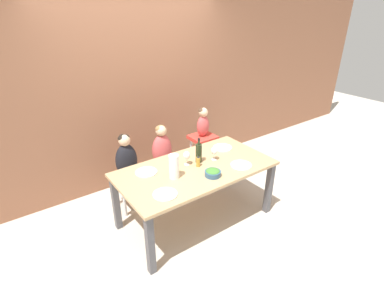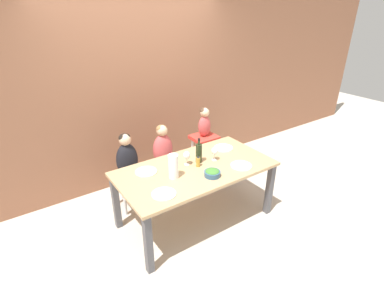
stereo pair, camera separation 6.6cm
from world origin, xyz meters
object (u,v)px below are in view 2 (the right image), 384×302
(chair_far_left, at_px, (129,180))
(person_child_center, at_px, (163,146))
(wine_glass_far, at_px, (187,155))
(paper_towel_roll, at_px, (173,166))
(wine_glass_near, at_px, (215,151))
(person_baby_right, at_px, (204,122))
(dinner_plate_back_left, at_px, (146,172))
(dinner_plate_back_right, at_px, (223,148))
(chair_far_center, at_px, (164,169))
(person_child_left, at_px, (127,156))
(wine_bottle, at_px, (199,153))
(salad_bowl_large, at_px, (212,173))
(chair_right_highchair, at_px, (204,146))
(dinner_plate_front_right, at_px, (241,166))
(dinner_plate_front_left, at_px, (164,194))

(chair_far_left, relative_size, person_child_center, 0.83)
(chair_far_left, height_order, wine_glass_far, wine_glass_far)
(paper_towel_roll, relative_size, wine_glass_near, 1.60)
(person_baby_right, bearing_deg, dinner_plate_back_left, -157.38)
(dinner_plate_back_right, bearing_deg, chair_far_center, 140.97)
(wine_glass_far, bearing_deg, person_child_left, 129.57)
(wine_bottle, relative_size, wine_glass_far, 1.81)
(paper_towel_roll, height_order, dinner_plate_back_right, paper_towel_roll)
(person_child_left, xyz_separation_m, salad_bowl_large, (0.57, -0.96, 0.04))
(salad_bowl_large, bearing_deg, wine_bottle, 79.25)
(dinner_plate_back_right, bearing_deg, person_baby_right, 82.84)
(wine_glass_far, xyz_separation_m, salad_bowl_large, (0.08, -0.37, -0.08))
(chair_right_highchair, relative_size, dinner_plate_front_right, 2.93)
(chair_far_left, relative_size, paper_towel_roll, 1.73)
(chair_far_center, xyz_separation_m, chair_right_highchair, (0.67, -0.00, 0.16))
(person_baby_right, xyz_separation_m, dinner_plate_back_left, (-1.15, -0.48, -0.19))
(chair_right_highchair, distance_m, dinner_plate_front_left, 1.56)
(person_baby_right, bearing_deg, dinner_plate_front_right, -101.31)
(wine_glass_near, relative_size, dinner_plate_back_right, 0.69)
(person_baby_right, xyz_separation_m, dinner_plate_back_right, (-0.06, -0.50, -0.19))
(paper_towel_roll, relative_size, dinner_plate_front_right, 1.11)
(chair_far_left, distance_m, chair_right_highchair, 1.19)
(salad_bowl_large, bearing_deg, dinner_plate_back_right, 40.51)
(chair_right_highchair, distance_m, person_baby_right, 0.38)
(wine_glass_near, relative_size, dinner_plate_front_left, 0.69)
(wine_bottle, height_order, dinner_plate_back_right, wine_bottle)
(wine_bottle, distance_m, wine_glass_far, 0.15)
(wine_bottle, bearing_deg, chair_right_highchair, 48.98)
(chair_far_center, height_order, dinner_plate_front_left, dinner_plate_front_left)
(paper_towel_roll, bearing_deg, chair_right_highchair, 37.89)
(person_child_center, xyz_separation_m, paper_towel_roll, (-0.29, -0.75, 0.14))
(chair_far_center, distance_m, person_child_left, 0.61)
(chair_far_center, distance_m, dinner_plate_front_left, 1.16)
(wine_bottle, bearing_deg, paper_towel_roll, -163.09)
(wine_glass_far, height_order, dinner_plate_front_right, wine_glass_far)
(chair_far_left, xyz_separation_m, person_child_center, (0.50, 0.00, 0.34))
(wine_glass_far, xyz_separation_m, dinner_plate_back_right, (0.63, 0.09, -0.11))
(chair_far_center, xyz_separation_m, dinner_plate_back_left, (-0.48, -0.48, 0.35))
(dinner_plate_back_left, bearing_deg, chair_far_center, 45.02)
(chair_far_left, distance_m, wine_glass_far, 0.89)
(chair_far_left, distance_m, paper_towel_roll, 0.91)
(chair_right_highchair, height_order, person_baby_right, person_baby_right)
(person_child_left, xyz_separation_m, paper_towel_roll, (0.21, -0.75, 0.14))
(chair_far_center, bearing_deg, dinner_plate_front_right, -63.80)
(chair_right_highchair, distance_m, wine_bottle, 0.87)
(person_child_left, height_order, salad_bowl_large, person_child_left)
(person_child_center, distance_m, wine_bottle, 0.65)
(chair_right_highchair, bearing_deg, paper_towel_roll, -142.11)
(chair_right_highchair, height_order, dinner_plate_front_right, dinner_plate_front_right)
(wine_glass_far, bearing_deg, chair_far_left, 129.60)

